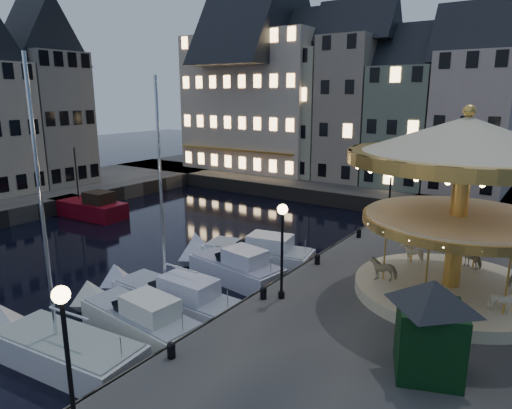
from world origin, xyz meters
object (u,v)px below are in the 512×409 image
Objects in this scene: streetlamp_c at (390,186)px; ticket_kiosk at (432,311)px; bollard_a at (171,349)px; motorboat_e at (251,254)px; motorboat_a at (58,349)px; red_fishing_boat at (89,208)px; carousel at (463,174)px; bollard_c at (317,259)px; motorboat_c at (170,298)px; motorboat_d at (231,268)px; streetlamp_a at (66,342)px; motorboat_b at (135,319)px; bollard_b at (263,292)px; bollard_d at (359,233)px; streetlamp_b at (282,238)px.

streetlamp_c is 1.16× the size of ticket_kiosk.
motorboat_e reaches higher than bollard_a.
motorboat_a reaches higher than red_fishing_boat.
ticket_kiosk is (0.70, -6.46, -3.25)m from carousel.
bollard_a is at bearing -91.76° from streetlamp_c.
bollard_c is 0.05× the size of motorboat_c.
streetlamp_a is at bearing -68.81° from motorboat_d.
red_fishing_boat is at bearing 149.44° from motorboat_b.
motorboat_d is (0.42, 10.02, 0.10)m from motorboat_a.
bollard_a is at bearing -90.00° from bollard_b.
bollard_a is 16.00m from bollard_d.
bollard_c is at bearing -5.23° from red_fishing_boat.
ticket_kiosk is at bearing 50.23° from streetlamp_a.
streetlamp_c is 0.45× the size of carousel.
bollard_c is (-0.60, -9.00, -2.41)m from streetlamp_c.
motorboat_a is 1.79× the size of motorboat_d.
bollard_b and bollard_d have the same top height.
motorboat_b is (-4.14, -3.58, -0.96)m from bollard_b.
motorboat_c is at bearing -163.58° from bollard_b.
streetlamp_b reaches higher than motorboat_e.
bollard_a is (-0.60, -6.00, -2.41)m from streetlamp_b.
bollard_d is 0.09× the size of motorboat_d.
motorboat_e is (-5.34, -8.22, -3.38)m from streetlamp_c.
motorboat_c is (-4.96, -1.78, -3.34)m from streetlamp_b.
red_fishing_boat reaches higher than bollard_b.
streetlamp_b is 7.11m from motorboat_b.
motorboat_d is 0.91× the size of red_fishing_boat.
red_fishing_boat is (-22.69, 6.52, -3.32)m from streetlamp_b.
streetlamp_a is at bearing -86.39° from bollard_b.
streetlamp_a is at bearing -36.06° from red_fishing_boat.
motorboat_c is at bearing -89.70° from motorboat_d.
streetlamp_b is at bearing -90.00° from streetlamp_c.
bollard_a is at bearing -67.21° from motorboat_e.
streetlamp_c is at bearing 123.11° from carousel.
motorboat_c is at bearing -107.97° from streetlamp_c.
bollard_d is (-0.60, 10.00, -2.41)m from streetlamp_b.
ticket_kiosk is at bearing -83.86° from carousel.
ticket_kiosk is at bearing -31.50° from motorboat_e.
bollard_a is at bearing -44.07° from motorboat_c.
motorboat_c reaches higher than motorboat_d.
red_fishing_boat is (-17.71, 3.68, 0.06)m from motorboat_d.
carousel is at bearing 36.71° from streetlamp_b.
bollard_c is 0.08× the size of motorboat_b.
motorboat_d is at bearing 157.15° from ticket_kiosk.
bollard_d is (-0.60, -3.50, -2.41)m from streetlamp_c.
streetlamp_a is at bearing -88.28° from bollard_d.
motorboat_c is 4.63m from motorboat_d.
motorboat_a is (-4.80, -1.18, -1.06)m from bollard_a.
motorboat_b is 6.92m from motorboat_d.
motorboat_c is (-4.36, -6.28, -0.93)m from bollard_c.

